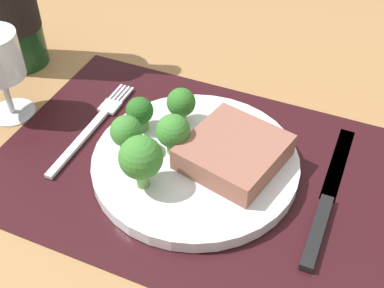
% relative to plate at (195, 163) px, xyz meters
% --- Properties ---
extents(ground_plane, '(1.40, 1.10, 0.03)m').
position_rel_plate_xyz_m(ground_plane, '(0.00, 0.00, -0.03)').
color(ground_plane, '#996D42').
extents(placemat, '(0.48, 0.33, 0.00)m').
position_rel_plate_xyz_m(placemat, '(0.00, 0.00, -0.01)').
color(placemat, black).
rests_on(placemat, ground_plane).
extents(plate, '(0.24, 0.24, 0.02)m').
position_rel_plate_xyz_m(plate, '(0.00, 0.00, 0.00)').
color(plate, silver).
rests_on(plate, placemat).
extents(steak, '(0.12, 0.13, 0.03)m').
position_rel_plate_xyz_m(steak, '(0.04, 0.01, 0.02)').
color(steak, '#8C5647').
rests_on(steak, plate).
extents(broccoli_back_left, '(0.04, 0.04, 0.05)m').
position_rel_plate_xyz_m(broccoli_back_left, '(-0.08, -0.02, 0.04)').
color(broccoli_back_left, '#5B8942').
rests_on(broccoli_back_left, plate).
extents(broccoli_near_steak, '(0.04, 0.04, 0.05)m').
position_rel_plate_xyz_m(broccoli_near_steak, '(-0.04, 0.05, 0.04)').
color(broccoli_near_steak, '#5B8942').
rests_on(broccoli_near_steak, plate).
extents(broccoli_near_fork, '(0.05, 0.05, 0.07)m').
position_rel_plate_xyz_m(broccoli_near_fork, '(-0.04, -0.06, 0.05)').
color(broccoli_near_fork, '#6B994C').
rests_on(broccoli_near_fork, plate).
extents(broccoli_front_edge, '(0.04, 0.04, 0.05)m').
position_rel_plate_xyz_m(broccoli_front_edge, '(-0.03, 0.00, 0.04)').
color(broccoli_front_edge, '#6B994C').
rests_on(broccoli_front_edge, plate).
extents(broccoli_center, '(0.03, 0.03, 0.04)m').
position_rel_plate_xyz_m(broccoli_center, '(-0.08, 0.02, 0.03)').
color(broccoli_center, '#5B8942').
rests_on(broccoli_center, plate).
extents(fork, '(0.02, 0.19, 0.01)m').
position_rel_plate_xyz_m(fork, '(-0.15, 0.01, -0.01)').
color(fork, silver).
rests_on(fork, placemat).
extents(knife, '(0.02, 0.23, 0.01)m').
position_rel_plate_xyz_m(knife, '(0.16, 0.01, -0.00)').
color(knife, black).
rests_on(knife, placemat).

